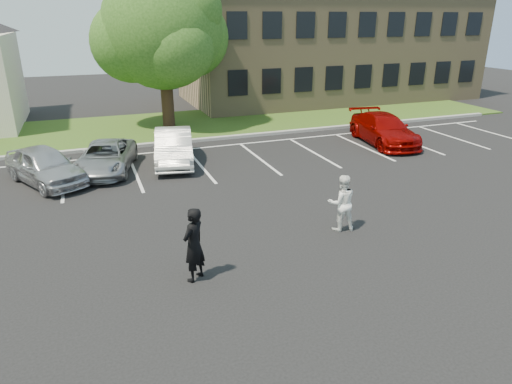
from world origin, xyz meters
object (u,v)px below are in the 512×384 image
at_px(tree, 164,31).
at_px(car_red_compact, 384,129).
at_px(car_silver_minivan, 106,157).
at_px(car_white_sedan, 174,147).
at_px(man_black_suit, 194,245).
at_px(car_silver_west, 45,166).
at_px(office_building, 329,43).
at_px(man_white_shirt, 342,203).

relative_size(tree, car_red_compact, 1.73).
bearing_deg(car_silver_minivan, car_white_sedan, 18.03).
bearing_deg(car_silver_minivan, tree, 76.41).
bearing_deg(car_red_compact, man_black_suit, -134.36).
bearing_deg(car_silver_west, office_building, 7.64).
xyz_separation_m(car_silver_minivan, car_white_sedan, (2.90, 0.15, 0.13)).
distance_m(man_white_shirt, car_white_sedan, 9.20).
relative_size(tree, man_black_suit, 4.61).
xyz_separation_m(office_building, man_black_suit, (-16.40, -23.07, -3.20)).
bearing_deg(man_white_shirt, car_silver_minivan, -41.75).
height_order(office_building, man_white_shirt, office_building).
relative_size(man_white_shirt, car_silver_west, 0.41).
relative_size(office_building, car_silver_west, 5.27).
bearing_deg(man_white_shirt, car_silver_west, -30.41).
xyz_separation_m(office_building, car_white_sedan, (-14.98, -13.31, -3.42)).
xyz_separation_m(car_silver_west, car_white_sedan, (5.19, 0.87, 0.02)).
bearing_deg(man_black_suit, tree, -138.92).
relative_size(man_black_suit, car_silver_west, 0.45).
distance_m(man_black_suit, man_white_shirt, 4.98).
distance_m(car_silver_minivan, car_white_sedan, 2.90).
bearing_deg(car_silver_west, tree, 24.58).
relative_size(office_building, car_red_compact, 4.42).
xyz_separation_m(office_building, car_silver_west, (-20.17, -14.17, -3.43)).
bearing_deg(office_building, tree, -156.48).
bearing_deg(car_silver_west, man_black_suit, -94.46).
bearing_deg(car_red_compact, car_silver_minivan, -173.13).
bearing_deg(man_white_shirt, car_red_compact, -120.53).
distance_m(man_white_shirt, car_red_compact, 10.92).
bearing_deg(car_silver_west, man_white_shirt, -69.20).
distance_m(tree, car_silver_west, 11.34).
distance_m(tree, man_black_suit, 17.81).
bearing_deg(car_silver_minivan, office_building, 52.08).
bearing_deg(man_white_shirt, office_building, -106.56).
distance_m(man_white_shirt, car_silver_minivan, 10.51).
xyz_separation_m(man_white_shirt, car_silver_minivan, (-6.31, 8.40, -0.26)).
bearing_deg(tree, car_silver_minivan, -118.71).
relative_size(man_black_suit, car_silver_minivan, 0.43).
height_order(man_white_shirt, car_white_sedan, man_white_shirt).
height_order(man_black_suit, man_white_shirt, man_black_suit).
distance_m(car_silver_west, car_red_compact, 15.90).
bearing_deg(tree, car_silver_west, -127.96).
bearing_deg(office_building, car_silver_west, -144.90).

